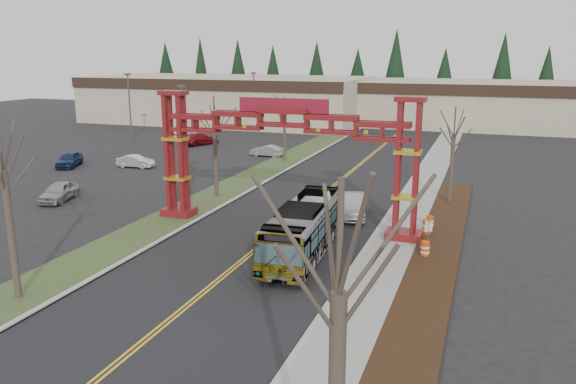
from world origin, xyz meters
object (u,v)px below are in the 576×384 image
at_px(bare_tree_median_mid, 215,125).
at_px(retail_building_west, 228,99).
at_px(bare_tree_right_far, 454,135).
at_px(street_sign, 428,231).
at_px(bare_tree_median_near, 3,172).
at_px(parked_car_mid_a, 200,139).
at_px(transit_bus, 305,228).
at_px(barrel_south, 425,249).
at_px(bare_tree_right_near, 339,296).
at_px(bare_tree_median_far, 285,115).
at_px(light_pole_far, 254,98).
at_px(silver_sedan, 352,206).
at_px(parked_car_near_a, 59,192).
at_px(parked_car_mid_b, 69,159).
at_px(parked_car_far_b, 182,133).
at_px(parked_car_near_b, 136,161).
at_px(gateway_arch, 283,139).
at_px(barrel_mid, 427,227).
at_px(light_pole_near, 183,122).
at_px(parked_car_far_a, 267,151).
at_px(light_pole_mid, 129,102).
at_px(barrel_north, 430,223).
at_px(retail_building_east, 475,104).

bearing_deg(bare_tree_median_mid, retail_building_west, 114.62).
height_order(bare_tree_right_far, street_sign, bare_tree_right_far).
bearing_deg(bare_tree_median_near, parked_car_mid_a, 107.86).
height_order(transit_bus, barrel_south, transit_bus).
bearing_deg(bare_tree_right_near, street_sign, 90.84).
height_order(bare_tree_median_mid, bare_tree_median_far, bare_tree_median_mid).
xyz_separation_m(bare_tree_right_near, light_pole_far, (-30.56, 67.11, -1.77)).
bearing_deg(street_sign, silver_sedan, 134.03).
relative_size(parked_car_near_a, bare_tree_right_far, 0.58).
bearing_deg(parked_car_near_a, bare_tree_right_far, 3.04).
distance_m(transit_bus, parked_car_mid_b, 34.86).
bearing_deg(parked_car_far_b, parked_car_near_b, -2.68).
height_order(gateway_arch, retail_building_west, gateway_arch).
relative_size(parked_car_far_b, barrel_mid, 4.79).
xyz_separation_m(parked_car_near_b, bare_tree_median_far, (13.28, 8.03, 4.38)).
bearing_deg(bare_tree_median_mid, parked_car_far_b, 124.86).
bearing_deg(light_pole_near, bare_tree_median_far, 47.89).
distance_m(transit_bus, parked_car_far_a, 31.92).
xyz_separation_m(transit_bus, bare_tree_median_far, (-10.88, 26.27, 3.48)).
bearing_deg(bare_tree_median_near, light_pole_mid, 118.90).
xyz_separation_m(parked_car_mid_b, barrel_north, (37.22, -9.07, -0.31)).
bearing_deg(parked_car_far_a, parked_car_far_b, -117.39).
relative_size(retail_building_west, parked_car_far_b, 9.39).
bearing_deg(parked_car_near_b, parked_car_far_b, 12.61).
xyz_separation_m(bare_tree_median_far, light_pole_near, (-7.42, -8.21, -0.14)).
xyz_separation_m(parked_car_mid_a, bare_tree_median_far, (14.21, -7.24, 4.25)).
xyz_separation_m(parked_car_mid_a, street_sign, (31.89, -31.44, 0.69)).
relative_size(gateway_arch, parked_car_mid_b, 4.08).
bearing_deg(silver_sedan, street_sign, -60.58).
relative_size(parked_car_far_a, bare_tree_median_far, 0.55).
bearing_deg(bare_tree_median_near, parked_car_near_b, 114.75).
bearing_deg(parked_car_near_a, retail_building_east, 49.13).
bearing_deg(bare_tree_median_far, retail_building_west, 124.56).
xyz_separation_m(bare_tree_right_near, street_sign, (-0.32, 21.75, -5.34)).
distance_m(parked_car_far_a, bare_tree_median_near, 39.81).
height_order(silver_sedan, light_pole_far, light_pole_far).
relative_size(retail_building_west, barrel_north, 51.55).
bearing_deg(bare_tree_median_far, barrel_north, -47.80).
relative_size(bare_tree_median_far, barrel_mid, 6.83).
relative_size(parked_car_mid_a, light_pole_near, 0.62).
xyz_separation_m(bare_tree_median_near, bare_tree_median_far, (0.00, 36.85, -1.15)).
distance_m(parked_car_far_a, barrel_mid, 30.56).
distance_m(parked_car_far_a, light_pole_mid, 21.87).
bearing_deg(gateway_arch, street_sign, -12.70).
distance_m(gateway_arch, transit_bus, 6.80).
bearing_deg(bare_tree_right_far, parked_car_far_b, 147.69).
distance_m(silver_sedan, bare_tree_median_near, 22.80).
xyz_separation_m(retail_building_east, barrel_mid, (-0.78, -60.38, -3.00)).
bearing_deg(gateway_arch, barrel_south, -15.06).
xyz_separation_m(parked_car_mid_a, bare_tree_right_near, (32.21, -53.20, 6.03)).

